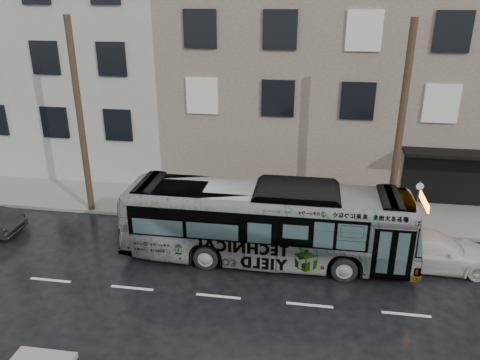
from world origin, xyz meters
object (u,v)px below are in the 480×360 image
object	(u,v)px
utility_pole_front	(400,133)
sign_post	(416,207)
white_sedan	(430,250)
bus	(267,223)
utility_pole_rear	(80,119)

from	to	relation	value
utility_pole_front	sign_post	distance (m)	3.48
utility_pole_front	white_sedan	distance (m)	4.84
utility_pole_front	sign_post	bearing A→B (deg)	0.00
bus	utility_pole_front	bearing A→B (deg)	-60.10
utility_pole_rear	bus	size ratio (longest dim) A/B	0.79
white_sedan	utility_pole_front	bearing A→B (deg)	24.26
sign_post	white_sedan	size ratio (longest dim) A/B	0.49
utility_pole_rear	sign_post	world-z (taller)	utility_pole_rear
utility_pole_rear	white_sedan	xyz separation A→B (m)	(15.22, -2.54, -3.93)
bus	white_sedan	world-z (taller)	bus
utility_pole_front	white_sedan	bearing A→B (deg)	-64.35
utility_pole_front	utility_pole_rear	xyz separation A→B (m)	(-14.00, 0.00, 0.00)
utility_pole_front	bus	world-z (taller)	utility_pole_front
white_sedan	utility_pole_rear	bearing A→B (deg)	79.14
sign_post	utility_pole_rear	bearing A→B (deg)	180.00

